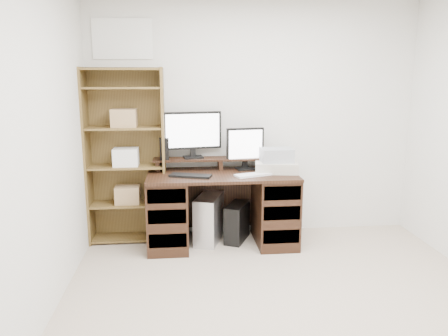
{
  "coord_description": "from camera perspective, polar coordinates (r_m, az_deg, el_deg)",
  "views": [
    {
      "loc": [
        -0.77,
        -2.64,
        1.73
      ],
      "look_at": [
        -0.38,
        1.43,
        0.85
      ],
      "focal_mm": 35.0,
      "sensor_mm": 36.0,
      "label": 1
    }
  ],
  "objects": [
    {
      "name": "room",
      "position": [
        2.8,
        10.58,
        2.06
      ],
      "size": [
        3.54,
        4.04,
        2.54
      ],
      "color": "#BBA892",
      "rests_on": "ground"
    },
    {
      "name": "desk",
      "position": [
        4.51,
        -0.26,
        -5.17
      ],
      "size": [
        1.5,
        0.7,
        0.75
      ],
      "color": "black",
      "rests_on": "ground"
    },
    {
      "name": "riser_shelf",
      "position": [
        4.6,
        -0.51,
        1.01
      ],
      "size": [
        1.4,
        0.22,
        0.12
      ],
      "color": "black",
      "rests_on": "desk"
    },
    {
      "name": "monitor_wide",
      "position": [
        4.57,
        -4.14,
        4.68
      ],
      "size": [
        0.61,
        0.19,
        0.48
      ],
      "rotation": [
        0.0,
        0.0,
        0.17
      ],
      "color": "black",
      "rests_on": "riser_shelf"
    },
    {
      "name": "monitor_small",
      "position": [
        4.56,
        2.78,
        2.77
      ],
      "size": [
        0.4,
        0.17,
        0.44
      ],
      "rotation": [
        0.0,
        0.0,
        0.14
      ],
      "color": "black",
      "rests_on": "desk"
    },
    {
      "name": "speaker",
      "position": [
        4.53,
        -7.82,
        2.52
      ],
      "size": [
        0.1,
        0.1,
        0.22
      ],
      "primitive_type": "cube",
      "rotation": [
        0.0,
        0.0,
        0.1
      ],
      "color": "black",
      "rests_on": "riser_shelf"
    },
    {
      "name": "keyboard_black",
      "position": [
        4.27,
        -4.4,
        -1.02
      ],
      "size": [
        0.43,
        0.25,
        0.02
      ],
      "primitive_type": "cube",
      "rotation": [
        0.0,
        0.0,
        -0.31
      ],
      "color": "black",
      "rests_on": "desk"
    },
    {
      "name": "keyboard_white",
      "position": [
        4.33,
        4.17,
        -0.85
      ],
      "size": [
        0.44,
        0.27,
        0.02
      ],
      "primitive_type": "cube",
      "rotation": [
        0.0,
        0.0,
        0.36
      ],
      "color": "silver",
      "rests_on": "desk"
    },
    {
      "name": "mouse",
      "position": [
        4.38,
        7.32,
        -0.66
      ],
      "size": [
        0.1,
        0.08,
        0.03
      ],
      "primitive_type": "ellipsoid",
      "rotation": [
        0.0,
        0.0,
        0.25
      ],
      "color": "silver",
      "rests_on": "desk"
    },
    {
      "name": "printer",
      "position": [
        4.5,
        6.84,
        0.16
      ],
      "size": [
        0.47,
        0.39,
        0.11
      ],
      "primitive_type": "cube",
      "rotation": [
        0.0,
        0.0,
        -0.17
      ],
      "color": "#B8B2A1",
      "rests_on": "desk"
    },
    {
      "name": "basket",
      "position": [
        4.48,
        6.88,
        1.69
      ],
      "size": [
        0.33,
        0.24,
        0.14
      ],
      "primitive_type": "cube",
      "rotation": [
        0.0,
        0.0,
        0.02
      ],
      "color": "#94989E",
      "rests_on": "printer"
    },
    {
      "name": "tower_silver",
      "position": [
        4.61,
        -1.96,
        -6.62
      ],
      "size": [
        0.36,
        0.54,
        0.49
      ],
      "primitive_type": "cube",
      "rotation": [
        0.0,
        0.0,
        -0.31
      ],
      "color": "silver",
      "rests_on": "ground"
    },
    {
      "name": "tower_black",
      "position": [
        4.65,
        1.72,
        -7.09
      ],
      "size": [
        0.32,
        0.43,
        0.4
      ],
      "rotation": [
        0.0,
        0.0,
        -0.42
      ],
      "color": "black",
      "rests_on": "ground"
    },
    {
      "name": "bookshelf",
      "position": [
        4.61,
        -12.66,
        1.69
      ],
      "size": [
        0.8,
        0.3,
        1.8
      ],
      "color": "brown",
      "rests_on": "ground"
    }
  ]
}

